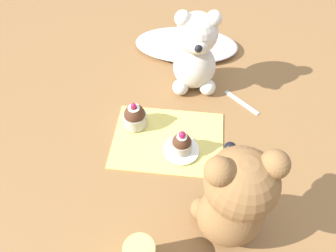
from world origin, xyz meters
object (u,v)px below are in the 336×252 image
cupcake_near_tan_bear (182,143)px  saucer_plate (181,150)px  teddy_bear_cream (196,54)px  teddy_bear_tan (235,199)px  teaspoon (241,102)px  cupcake_near_cream_bear (135,116)px

cupcake_near_tan_bear → saucer_plate: bearing=-90.0°
saucer_plate → teddy_bear_cream: bearing=86.6°
teddy_bear_cream → cupcake_near_tan_bear: bearing=-99.3°
cupcake_near_tan_bear → teddy_bear_cream: bearing=86.6°
teddy_bear_cream → saucer_plate: 0.25m
teddy_bear_tan → teaspoon: (0.04, 0.35, -0.13)m
teddy_bear_cream → teaspoon: bearing=-28.1°
cupcake_near_cream_bear → teaspoon: size_ratio=0.66×
teddy_bear_tan → cupcake_near_tan_bear: 0.22m
teddy_bear_cream → cupcake_near_cream_bear: teddy_bear_cream is taller
saucer_plate → teaspoon: saucer_plate is taller
cupcake_near_cream_bear → saucer_plate: (0.12, -0.07, -0.03)m
cupcake_near_cream_bear → cupcake_near_tan_bear: (0.12, -0.07, 0.00)m
teddy_bear_cream → teaspoon: (0.13, -0.05, -0.11)m
teddy_bear_tan → teaspoon: bearing=-111.7°
teddy_bear_tan → cupcake_near_cream_bear: bearing=-61.8°
teddy_bear_tan → teddy_bear_cream: bearing=-92.1°
cupcake_near_cream_bear → teaspoon: bearing=21.8°
teddy_bear_cream → cupcake_near_tan_bear: teddy_bear_cream is taller
teddy_bear_tan → saucer_plate: size_ratio=3.06×
saucer_plate → cupcake_near_tan_bear: 0.03m
teddy_bear_cream → teaspoon: 0.18m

